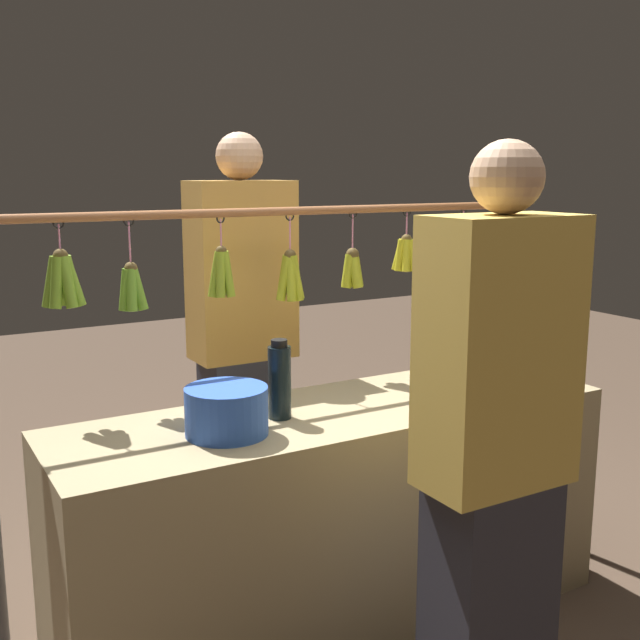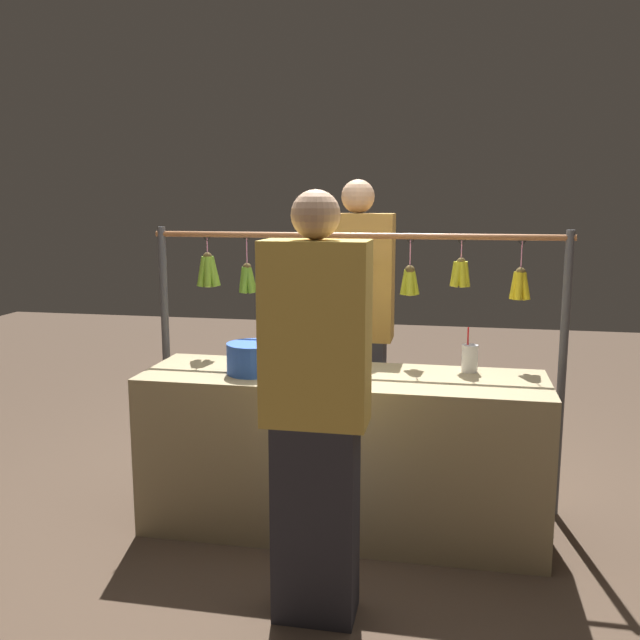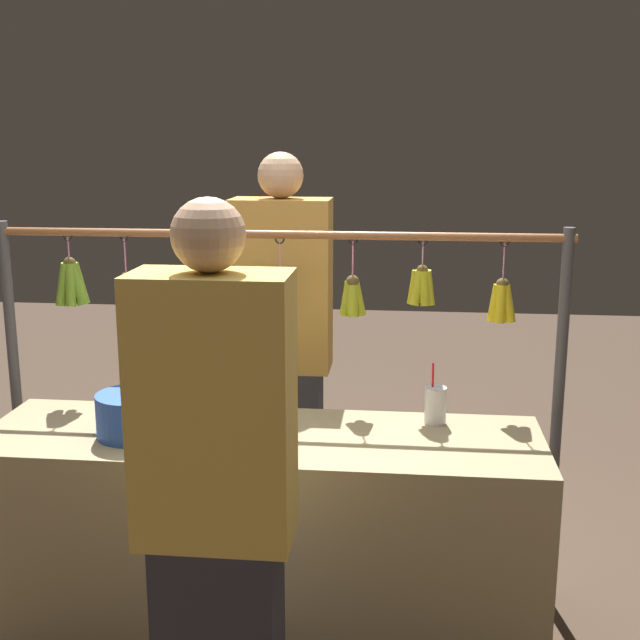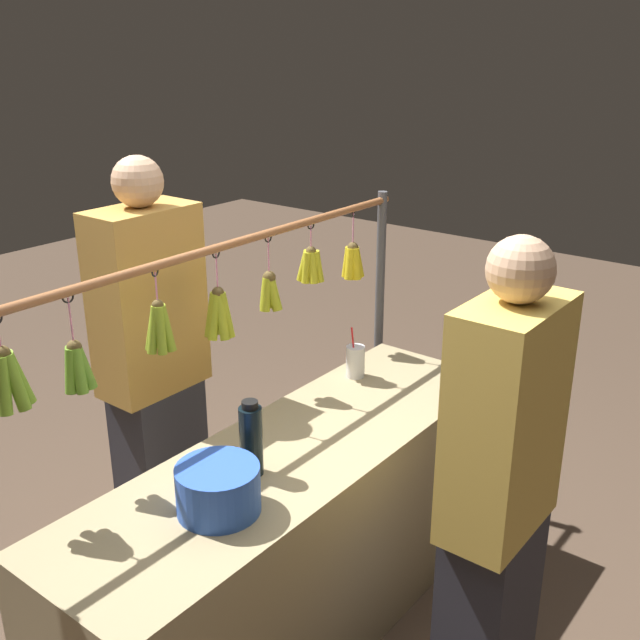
{
  "view_description": "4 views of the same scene",
  "coord_description": "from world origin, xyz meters",
  "px_view_note": "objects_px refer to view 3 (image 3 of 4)",
  "views": [
    {
      "loc": [
        1.36,
        2.22,
        1.63
      ],
      "look_at": [
        0.07,
        0.0,
        1.14
      ],
      "focal_mm": 43.26,
      "sensor_mm": 36.0,
      "label": 1
    },
    {
      "loc": [
        -0.53,
        3.3,
        1.67
      ],
      "look_at": [
        0.11,
        0.0,
        1.09
      ],
      "focal_mm": 38.76,
      "sensor_mm": 36.0,
      "label": 2
    },
    {
      "loc": [
        -0.5,
        2.72,
        1.86
      ],
      "look_at": [
        -0.21,
        0.0,
        1.24
      ],
      "focal_mm": 45.81,
      "sensor_mm": 36.0,
      "label": 3
    },
    {
      "loc": [
        1.81,
        1.52,
        2.2
      ],
      "look_at": [
        -0.14,
        0.0,
        1.26
      ],
      "focal_mm": 42.16,
      "sensor_mm": 36.0,
      "label": 4
    }
  ],
  "objects_px": {
    "customer_person": "(217,526)",
    "drink_cup": "(435,405)",
    "water_bottle": "(199,397)",
    "vendor_person": "(283,360)",
    "blue_bucket": "(134,415)"
  },
  "relations": [
    {
      "from": "water_bottle",
      "to": "blue_bucket",
      "type": "distance_m",
      "value": 0.24
    },
    {
      "from": "drink_cup",
      "to": "vendor_person",
      "type": "relative_size",
      "value": 0.13
    },
    {
      "from": "drink_cup",
      "to": "customer_person",
      "type": "bearing_deg",
      "value": 57.65
    },
    {
      "from": "customer_person",
      "to": "drink_cup",
      "type": "bearing_deg",
      "value": -122.35
    },
    {
      "from": "drink_cup",
      "to": "vendor_person",
      "type": "distance_m",
      "value": 0.85
    },
    {
      "from": "vendor_person",
      "to": "water_bottle",
      "type": "bearing_deg",
      "value": 75.01
    },
    {
      "from": "water_bottle",
      "to": "customer_person",
      "type": "xyz_separation_m",
      "value": [
        -0.24,
        0.78,
        -0.1
      ]
    },
    {
      "from": "drink_cup",
      "to": "vendor_person",
      "type": "xyz_separation_m",
      "value": [
        0.65,
        -0.54,
        0.0
      ]
    },
    {
      "from": "customer_person",
      "to": "vendor_person",
      "type": "bearing_deg",
      "value": -88.01
    },
    {
      "from": "water_bottle",
      "to": "drink_cup",
      "type": "relative_size",
      "value": 1.19
    },
    {
      "from": "vendor_person",
      "to": "customer_person",
      "type": "distance_m",
      "value": 1.5
    },
    {
      "from": "blue_bucket",
      "to": "customer_person",
      "type": "xyz_separation_m",
      "value": [
        -0.47,
        0.71,
        -0.04
      ]
    },
    {
      "from": "blue_bucket",
      "to": "vendor_person",
      "type": "distance_m",
      "value": 0.89
    },
    {
      "from": "water_bottle",
      "to": "vendor_person",
      "type": "height_order",
      "value": "vendor_person"
    },
    {
      "from": "water_bottle",
      "to": "drink_cup",
      "type": "distance_m",
      "value": 0.87
    }
  ]
}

